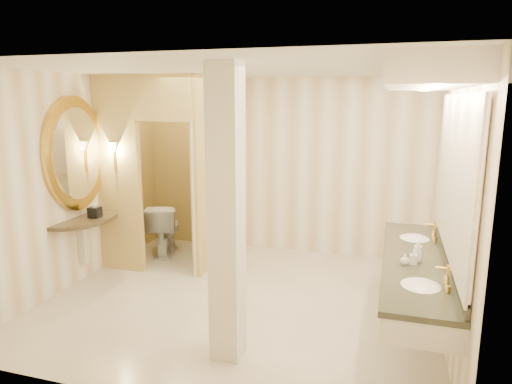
% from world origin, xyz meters
% --- Properties ---
extents(floor, '(4.50, 4.50, 0.00)m').
position_xyz_m(floor, '(0.00, 0.00, 0.00)').
color(floor, silver).
rests_on(floor, ground).
extents(ceiling, '(4.50, 4.50, 0.00)m').
position_xyz_m(ceiling, '(0.00, 0.00, 2.70)').
color(ceiling, silver).
rests_on(ceiling, wall_back).
extents(wall_back, '(4.50, 0.02, 2.70)m').
position_xyz_m(wall_back, '(0.00, 2.00, 1.35)').
color(wall_back, white).
rests_on(wall_back, floor).
extents(wall_front, '(4.50, 0.02, 2.70)m').
position_xyz_m(wall_front, '(0.00, -2.00, 1.35)').
color(wall_front, white).
rests_on(wall_front, floor).
extents(wall_left, '(0.02, 4.00, 2.70)m').
position_xyz_m(wall_left, '(-2.25, 0.00, 1.35)').
color(wall_left, white).
rests_on(wall_left, floor).
extents(wall_right, '(0.02, 4.00, 2.70)m').
position_xyz_m(wall_right, '(2.25, 0.00, 1.35)').
color(wall_right, white).
rests_on(wall_right, floor).
extents(toilet_closet, '(1.50, 1.55, 2.70)m').
position_xyz_m(toilet_closet, '(-1.12, 0.97, 1.39)').
color(toilet_closet, '#E1CC75').
rests_on(toilet_closet, floor).
extents(wall_sconce, '(0.14, 0.14, 0.42)m').
position_xyz_m(wall_sconce, '(-1.93, 0.43, 1.73)').
color(wall_sconce, gold).
rests_on(wall_sconce, toilet_closet).
extents(vanity, '(0.75, 2.71, 2.09)m').
position_xyz_m(vanity, '(1.98, -0.40, 1.63)').
color(vanity, beige).
rests_on(vanity, floor).
extents(console_shelf, '(1.12, 1.12, 2.01)m').
position_xyz_m(console_shelf, '(-2.21, 0.00, 1.35)').
color(console_shelf, black).
rests_on(console_shelf, floor).
extents(pillar, '(0.27, 0.27, 2.70)m').
position_xyz_m(pillar, '(0.28, -1.17, 1.35)').
color(pillar, beige).
rests_on(pillar, floor).
extents(tissue_box, '(0.14, 0.14, 0.14)m').
position_xyz_m(tissue_box, '(-1.99, 0.02, 0.94)').
color(tissue_box, black).
rests_on(tissue_box, console_shelf).
extents(toilet, '(0.68, 0.90, 0.82)m').
position_xyz_m(toilet, '(-1.67, 1.26, 0.41)').
color(toilet, white).
rests_on(toilet, floor).
extents(soap_bottle_a, '(0.06, 0.06, 0.14)m').
position_xyz_m(soap_bottle_a, '(1.90, -0.58, 0.94)').
color(soap_bottle_a, beige).
rests_on(soap_bottle_a, vanity).
extents(soap_bottle_b, '(0.11, 0.11, 0.10)m').
position_xyz_m(soap_bottle_b, '(1.83, -0.61, 0.93)').
color(soap_bottle_b, silver).
rests_on(soap_bottle_b, vanity).
extents(soap_bottle_c, '(0.09, 0.09, 0.22)m').
position_xyz_m(soap_bottle_c, '(1.94, -0.50, 0.98)').
color(soap_bottle_c, '#C6B28C').
rests_on(soap_bottle_c, vanity).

